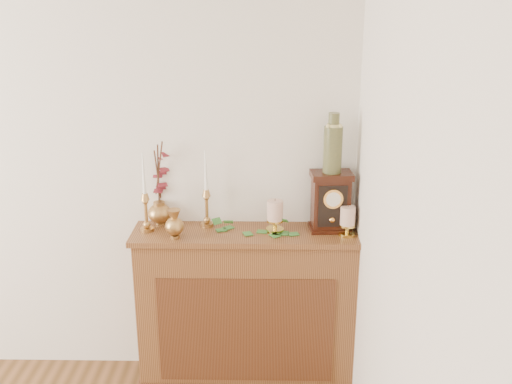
{
  "coord_description": "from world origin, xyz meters",
  "views": [
    {
      "loc": [
        1.51,
        -0.91,
        2.17
      ],
      "look_at": [
        1.45,
        2.05,
        1.17
      ],
      "focal_mm": 42.0,
      "sensor_mm": 36.0,
      "label": 1
    }
  ],
  "objects_px": {
    "bud_vase": "(174,224)",
    "candlestick_center": "(207,202)",
    "ginger_jar": "(161,185)",
    "ceramic_vase": "(333,146)",
    "candlestick_left": "(146,206)",
    "mantel_clock": "(331,202)"
  },
  "relations": [
    {
      "from": "candlestick_center",
      "to": "ginger_jar",
      "type": "distance_m",
      "value": 0.28
    },
    {
      "from": "bud_vase",
      "to": "ginger_jar",
      "type": "distance_m",
      "value": 0.3
    },
    {
      "from": "ginger_jar",
      "to": "ceramic_vase",
      "type": "height_order",
      "value": "ceramic_vase"
    },
    {
      "from": "bud_vase",
      "to": "candlestick_center",
      "type": "bearing_deg",
      "value": 48.76
    },
    {
      "from": "candlestick_left",
      "to": "candlestick_center",
      "type": "bearing_deg",
      "value": 13.38
    },
    {
      "from": "ginger_jar",
      "to": "ceramic_vase",
      "type": "relative_size",
      "value": 1.52
    },
    {
      "from": "candlestick_left",
      "to": "ceramic_vase",
      "type": "relative_size",
      "value": 1.38
    },
    {
      "from": "candlestick_center",
      "to": "candlestick_left",
      "type": "bearing_deg",
      "value": -166.62
    },
    {
      "from": "candlestick_center",
      "to": "mantel_clock",
      "type": "height_order",
      "value": "candlestick_center"
    },
    {
      "from": "bud_vase",
      "to": "ginger_jar",
      "type": "bearing_deg",
      "value": 113.26
    },
    {
      "from": "candlestick_left",
      "to": "ginger_jar",
      "type": "xyz_separation_m",
      "value": [
        0.06,
        0.14,
        0.07
      ]
    },
    {
      "from": "candlestick_center",
      "to": "ginger_jar",
      "type": "bearing_deg",
      "value": 165.44
    },
    {
      "from": "candlestick_left",
      "to": "ceramic_vase",
      "type": "bearing_deg",
      "value": 2.08
    },
    {
      "from": "bud_vase",
      "to": "ginger_jar",
      "type": "height_order",
      "value": "ginger_jar"
    },
    {
      "from": "ginger_jar",
      "to": "mantel_clock",
      "type": "distance_m",
      "value": 0.94
    },
    {
      "from": "candlestick_center",
      "to": "ceramic_vase",
      "type": "relative_size",
      "value": 1.36
    },
    {
      "from": "candlestick_left",
      "to": "mantel_clock",
      "type": "relative_size",
      "value": 1.34
    },
    {
      "from": "candlestick_center",
      "to": "bud_vase",
      "type": "bearing_deg",
      "value": -131.24
    },
    {
      "from": "mantel_clock",
      "to": "ceramic_vase",
      "type": "height_order",
      "value": "ceramic_vase"
    },
    {
      "from": "candlestick_center",
      "to": "ceramic_vase",
      "type": "bearing_deg",
      "value": -3.41
    },
    {
      "from": "ginger_jar",
      "to": "bud_vase",
      "type": "bearing_deg",
      "value": -66.74
    },
    {
      "from": "candlestick_center",
      "to": "bud_vase",
      "type": "distance_m",
      "value": 0.24
    }
  ]
}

